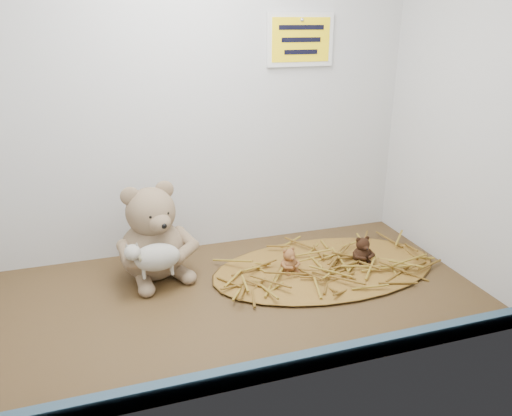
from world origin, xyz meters
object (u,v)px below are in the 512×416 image
object	(u,v)px
mini_teddy_tan	(289,259)
mini_teddy_brown	(362,248)
main_teddy	(151,231)
toy_lamb	(157,257)

from	to	relation	value
mini_teddy_tan	mini_teddy_brown	xyz separation A→B (cm)	(19.84, -1.07, 0.43)
main_teddy	mini_teddy_brown	distance (cm)	53.42
main_teddy	mini_teddy_brown	world-z (taller)	main_teddy
mini_teddy_tan	mini_teddy_brown	bearing A→B (deg)	-16.44
toy_lamb	mini_teddy_brown	world-z (taller)	toy_lamb
toy_lamb	mini_teddy_tan	xyz separation A→B (cm)	(32.00, -1.08, -4.77)
mini_teddy_tan	mini_teddy_brown	size ratio (longest dim) A/B	0.88
main_teddy	toy_lamb	distance (cm)	9.04
mini_teddy_tan	mini_teddy_brown	world-z (taller)	mini_teddy_brown
mini_teddy_tan	toy_lamb	bearing A→B (deg)	164.72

